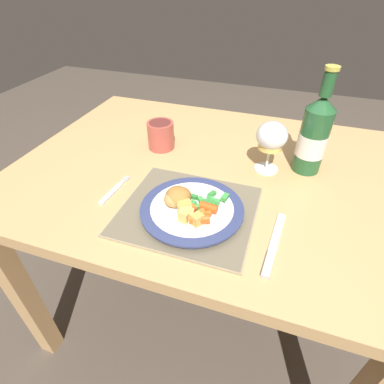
# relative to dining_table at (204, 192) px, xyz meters

# --- Properties ---
(ground_plane) EXTENTS (6.00, 6.00, 0.00)m
(ground_plane) POSITION_rel_dining_table_xyz_m (0.00, 0.00, -0.64)
(ground_plane) COLOR #4C4238
(dining_table) EXTENTS (1.14, 0.86, 0.74)m
(dining_table) POSITION_rel_dining_table_xyz_m (0.00, 0.00, 0.00)
(dining_table) COLOR tan
(dining_table) RESTS_ON ground
(placemat) EXTENTS (0.33, 0.30, 0.01)m
(placemat) POSITION_rel_dining_table_xyz_m (0.02, -0.21, 0.10)
(placemat) COLOR gray
(placemat) RESTS_ON dining_table
(dinner_plate) EXTENTS (0.25, 0.25, 0.02)m
(dinner_plate) POSITION_rel_dining_table_xyz_m (0.03, -0.22, 0.12)
(dinner_plate) COLOR white
(dinner_plate) RESTS_ON placemat
(breaded_croquettes) EXTENTS (0.07, 0.08, 0.04)m
(breaded_croquettes) POSITION_rel_dining_table_xyz_m (-0.01, -0.22, 0.15)
(breaded_croquettes) COLOR #B77F3D
(breaded_croquettes) RESTS_ON dinner_plate
(green_beans_pile) EXTENTS (0.09, 0.09, 0.02)m
(green_beans_pile) POSITION_rel_dining_table_xyz_m (0.07, -0.20, 0.13)
(green_beans_pile) COLOR #4CA84C
(green_beans_pile) RESTS_ON dinner_plate
(glazed_carrots) EXTENTS (0.07, 0.08, 0.02)m
(glazed_carrots) POSITION_rel_dining_table_xyz_m (0.06, -0.25, 0.14)
(glazed_carrots) COLOR #CC5119
(glazed_carrots) RESTS_ON dinner_plate
(fork) EXTENTS (0.02, 0.13, 0.01)m
(fork) POSITION_rel_dining_table_xyz_m (-0.20, -0.20, 0.10)
(fork) COLOR silver
(fork) RESTS_ON dining_table
(table_knife) EXTENTS (0.03, 0.20, 0.01)m
(table_knife) POSITION_rel_dining_table_xyz_m (0.24, -0.27, 0.10)
(table_knife) COLOR silver
(table_knife) RESTS_ON dining_table
(wine_glass) EXTENTS (0.09, 0.09, 0.15)m
(wine_glass) POSITION_rel_dining_table_xyz_m (0.18, 0.04, 0.20)
(wine_glass) COLOR silver
(wine_glass) RESTS_ON dining_table
(bottle) EXTENTS (0.08, 0.08, 0.30)m
(bottle) POSITION_rel_dining_table_xyz_m (0.29, 0.08, 0.21)
(bottle) COLOR #23562D
(bottle) RESTS_ON dining_table
(roast_potatoes) EXTENTS (0.08, 0.06, 0.03)m
(roast_potatoes) POSITION_rel_dining_table_xyz_m (0.04, -0.26, 0.14)
(roast_potatoes) COLOR #E5BC66
(roast_potatoes) RESTS_ON dinner_plate
(drinking_cup) EXTENTS (0.09, 0.09, 0.09)m
(drinking_cup) POSITION_rel_dining_table_xyz_m (-0.17, 0.06, 0.15)
(drinking_cup) COLOR #B24C42
(drinking_cup) RESTS_ON dining_table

